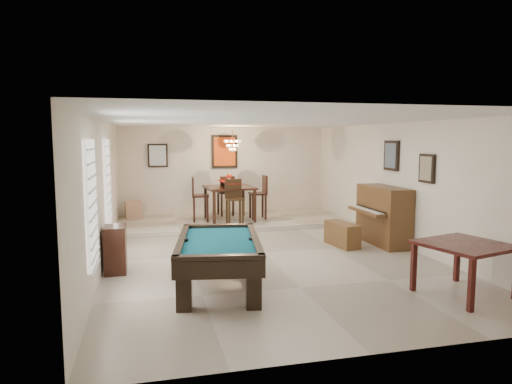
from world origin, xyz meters
name	(u,v)px	position (x,y,z in m)	size (l,w,h in m)	color
ground_plane	(263,253)	(0.00, 0.00, -0.01)	(6.00, 9.00, 0.02)	beige
wall_back	(224,172)	(0.00, 4.50, 1.30)	(6.00, 0.04, 2.60)	silver
wall_front	(375,233)	(0.00, -4.50, 1.30)	(6.00, 0.04, 2.60)	silver
wall_left	(103,192)	(-3.00, 0.00, 1.30)	(0.04, 9.00, 2.60)	silver
wall_right	(400,184)	(3.00, 0.00, 1.30)	(0.04, 9.00, 2.60)	silver
ceiling	(263,121)	(0.00, 0.00, 2.60)	(6.00, 9.00, 0.04)	white
dining_step	(233,221)	(0.00, 3.25, 0.06)	(6.00, 2.50, 0.12)	beige
window_left_front	(91,203)	(-2.97, -2.20, 1.40)	(0.06, 1.00, 1.70)	white
window_left_rear	(108,183)	(-2.97, 0.60, 1.40)	(0.06, 1.00, 1.70)	white
pool_table	(219,264)	(-1.21, -1.97, 0.37)	(1.20, 2.21, 0.74)	black
square_table	(464,269)	(2.19, -3.12, 0.38)	(1.11, 1.11, 0.77)	#35100D
upright_piano	(377,216)	(2.56, 0.12, 0.62)	(0.84, 1.50, 1.25)	brown
piano_bench	(342,234)	(1.76, 0.13, 0.25)	(0.35, 0.90, 0.50)	brown
apothecary_chest	(115,249)	(-2.78, -0.74, 0.40)	(0.36, 0.53, 0.80)	black
dining_table	(229,201)	(-0.11, 3.12, 0.63)	(1.22, 1.22, 1.01)	black
flower_vase	(229,178)	(-0.11, 3.12, 1.24)	(0.13, 0.13, 0.22)	#BB2E10
dining_chair_south	(235,203)	(-0.11, 2.37, 0.69)	(0.42, 0.42, 1.14)	black
dining_chair_north	(225,196)	(-0.08, 3.91, 0.68)	(0.41, 0.41, 1.12)	black
dining_chair_west	(201,199)	(-0.87, 3.12, 0.70)	(0.43, 0.43, 1.16)	black
dining_chair_east	(258,197)	(0.67, 3.15, 0.71)	(0.43, 0.43, 1.17)	black
corner_bench	(133,210)	(-2.59, 4.00, 0.35)	(0.41, 0.51, 0.46)	tan
chandelier	(233,141)	(0.00, 3.20, 2.20)	(0.44, 0.44, 0.60)	#FFE5B2
back_painting	(225,151)	(0.00, 4.46, 1.90)	(0.75, 0.06, 0.95)	#D84C14
back_mirror	(158,155)	(-1.90, 4.46, 1.80)	(0.55, 0.06, 0.65)	white
right_picture_upper	(392,156)	(2.96, 0.30, 1.90)	(0.06, 0.55, 0.65)	slate
right_picture_lower	(427,168)	(2.96, -1.00, 1.70)	(0.06, 0.45, 0.55)	gray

